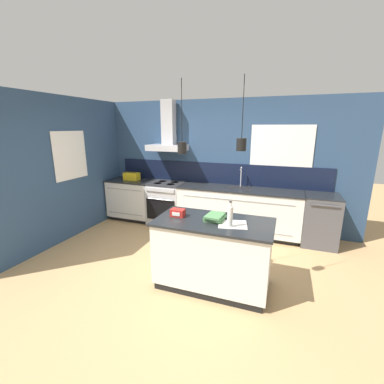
{
  "coord_description": "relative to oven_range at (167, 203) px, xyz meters",
  "views": [
    {
      "loc": [
        1.35,
        -3.12,
        2.06
      ],
      "look_at": [
        -0.02,
        0.6,
        1.05
      ],
      "focal_mm": 24.0,
      "sensor_mm": 36.0,
      "label": 1
    }
  ],
  "objects": [
    {
      "name": "ground_plane",
      "position": [
        1.0,
        -1.69,
        -0.46
      ],
      "size": [
        16.0,
        16.0,
        0.0
      ],
      "primitive_type": "plane",
      "color": "tan",
      "rests_on": "ground"
    },
    {
      "name": "wall_back",
      "position": [
        0.93,
        0.31,
        0.9
      ],
      "size": [
        5.6,
        2.34,
        2.6
      ],
      "color": "navy",
      "rests_on": "ground_plane"
    },
    {
      "name": "wall_left",
      "position": [
        -1.43,
        -0.99,
        0.85
      ],
      "size": [
        0.08,
        3.8,
        2.6
      ],
      "color": "navy",
      "rests_on": "ground_plane"
    },
    {
      "name": "counter_run_left",
      "position": [
        -0.87,
        0.01,
        0.01
      ],
      "size": [
        1.01,
        0.64,
        0.91
      ],
      "color": "black",
      "rests_on": "ground_plane"
    },
    {
      "name": "counter_run_sink",
      "position": [
        1.54,
        0.01,
        0.01
      ],
      "size": [
        2.36,
        0.64,
        1.31
      ],
      "color": "black",
      "rests_on": "ground_plane"
    },
    {
      "name": "oven_range",
      "position": [
        0.0,
        0.0,
        0.0
      ],
      "size": [
        0.74,
        0.66,
        0.91
      ],
      "color": "#B5B5BA",
      "rests_on": "ground_plane"
    },
    {
      "name": "dishwasher",
      "position": [
        3.0,
        0.0,
        -0.0
      ],
      "size": [
        0.58,
        0.65,
        0.91
      ],
      "color": "#4C4C51",
      "rests_on": "ground_plane"
    },
    {
      "name": "kitchen_island",
      "position": [
        1.55,
        -1.86,
        0.0
      ],
      "size": [
        1.48,
        0.78,
        0.91
      ],
      "color": "black",
      "rests_on": "ground_plane"
    },
    {
      "name": "bottle_on_island",
      "position": [
        1.79,
        -1.99,
        0.59
      ],
      "size": [
        0.07,
        0.07,
        0.32
      ],
      "color": "silver",
      "rests_on": "kitchen_island"
    },
    {
      "name": "book_stack",
      "position": [
        1.56,
        -1.83,
        0.49
      ],
      "size": [
        0.27,
        0.31,
        0.08
      ],
      "color": "#4C7F4C",
      "rests_on": "kitchen_island"
    },
    {
      "name": "red_supply_box",
      "position": [
        1.06,
        -1.85,
        0.5
      ],
      "size": [
        0.18,
        0.13,
        0.1
      ],
      "color": "red",
      "rests_on": "kitchen_island"
    },
    {
      "name": "paper_pile",
      "position": [
        1.8,
        -1.9,
        0.46
      ],
      "size": [
        0.39,
        0.36,
        0.01
      ],
      "color": "silver",
      "rests_on": "kitchen_island"
    },
    {
      "name": "yellow_toolbox",
      "position": [
        -0.86,
        0.0,
        0.54
      ],
      "size": [
        0.34,
        0.18,
        0.19
      ],
      "color": "gold",
      "rests_on": "counter_run_left"
    }
  ]
}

